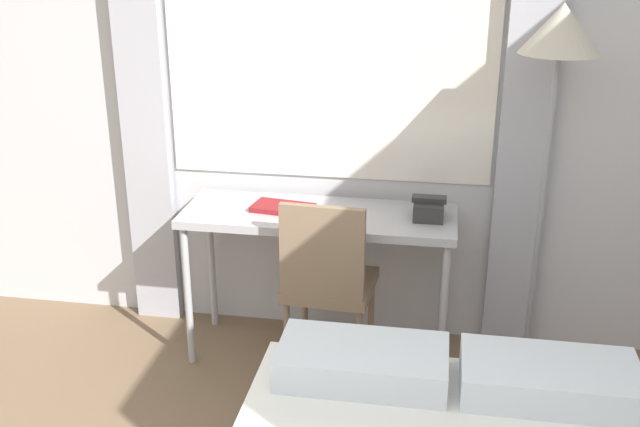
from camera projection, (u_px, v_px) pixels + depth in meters
wall_back_with_window at (333, 76)px, 3.62m from camera, size 5.11×0.13×2.70m
desk at (319, 226)px, 3.57m from camera, size 1.30×0.46×0.76m
desk_chair at (327, 278)px, 3.44m from camera, size 0.43×0.43×0.91m
standing_lamp at (556, 75)px, 3.07m from camera, size 0.33×0.33×1.75m
telephone at (429, 208)px, 3.47m from camera, size 0.16×0.18×0.10m
book at (283, 208)px, 3.57m from camera, size 0.31×0.20×0.02m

